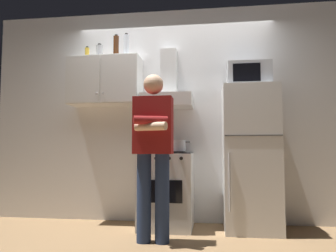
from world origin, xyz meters
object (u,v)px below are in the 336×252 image
Objects in this scene: stove_oven at (167,190)px; person_standing at (153,149)px; cooking_pot at (177,146)px; bottle_canister_steel at (99,52)px; bottle_spice_jar at (87,53)px; bottle_vodka_clear at (126,46)px; microwave at (248,76)px; bottle_rum_dark at (116,47)px; upper_cabinet at (105,81)px; refrigerator at (250,158)px; range_hood at (168,92)px.

stove_oven is 0.77m from person_standing.
bottle_canister_steel is (-1.02, 0.27, 1.20)m from cooking_pot.
bottle_spice_jar is 0.16m from bottle_canister_steel.
person_standing reaches higher than stove_oven.
microwave is at bearing -3.90° from bottle_vodka_clear.
person_standing is 10.46× the size of bottle_spice_jar.
bottle_rum_dark reaches higher than cooking_pot.
upper_cabinet reaches higher than microwave.
person_standing is 1.68m from bottle_canister_steel.
refrigerator is 0.98× the size of person_standing.
bottle_canister_steel is at bearing 165.16° from cooking_pot.
range_hood reaches higher than refrigerator.
cooking_pot is at bearing -170.43° from microwave.
range_hood is 2.58× the size of bottle_rum_dark.
upper_cabinet is 1.88× the size of microwave.
range_hood reaches higher than cooking_pot.
refrigerator is 3.33× the size of microwave.
bottle_vodka_clear reaches higher than stove_oven.
bottle_spice_jar is at bearing -179.39° from range_hood.
cooking_pot is at bearing -14.84° from bottle_canister_steel.
bottle_vodka_clear reaches higher than upper_cabinet.
microwave is 0.29× the size of person_standing.
refrigerator is 2.39m from bottle_spice_jar.
refrigerator is 0.94m from microwave.
upper_cabinet is 2.95× the size of cooking_pot.
bottle_canister_steel is at bearing 13.10° from bottle_spice_jar.
bottle_rum_dark is at bearing 170.26° from stove_oven.
bottle_canister_steel reaches higher than person_standing.
upper_cabinet is 2.98× the size of bottle_vodka_clear.
refrigerator is 1.17m from person_standing.
stove_oven is 4.49× the size of bottle_canister_steel.
range_hood is at bearing 90.00° from stove_oven.
upper_cabinet is 4.63× the size of bottle_canister_steel.
range_hood reaches higher than person_standing.
bottle_spice_jar is (-1.99, 0.11, 1.32)m from refrigerator.
bottle_vodka_clear is (0.27, -0.01, 0.44)m from upper_cabinet.
bottle_vodka_clear reaches higher than refrigerator.
microwave is at bearing 90.90° from refrigerator.
microwave is 1.67m from bottle_rum_dark.
bottle_spice_jar is at bearing 179.62° from bottle_rum_dark.
upper_cabinet is at bearing 171.10° from stove_oven.
stove_oven is 2.89× the size of bottle_vodka_clear.
bottle_canister_steel is (-0.89, 0.02, 0.54)m from range_hood.
stove_oven is at bearing -179.96° from refrigerator.
bottle_vodka_clear is 1.04× the size of bottle_rum_dark.
cooking_pot is (-0.82, -0.14, -0.80)m from microwave.
bottle_rum_dark is (0.23, -0.04, 0.05)m from bottle_canister_steel.
upper_cabinet is 1.26m from cooking_pot.
range_hood is at bearing 1.19° from bottle_rum_dark.
bottle_vodka_clear is (-0.66, 0.24, 1.26)m from cooking_pot.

